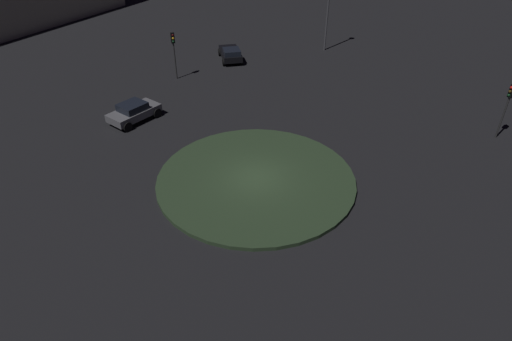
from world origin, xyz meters
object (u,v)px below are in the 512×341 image
(car_black, at_px, (231,53))
(traffic_light_southwest, at_px, (174,46))
(car_grey, at_px, (134,112))
(traffic_light_north_near, at_px, (508,101))

(car_black, relative_size, traffic_light_southwest, 1.02)
(car_grey, xyz_separation_m, traffic_light_southwest, (-8.01, 1.76, 2.18))
(car_black, xyz_separation_m, car_grey, (12.61, -6.28, 0.03))
(car_black, distance_m, traffic_light_southwest, 6.82)
(car_black, bearing_deg, traffic_light_southwest, 122.20)
(car_grey, bearing_deg, traffic_light_north_near, -57.06)
(car_grey, height_order, traffic_light_southwest, traffic_light_southwest)
(car_grey, distance_m, traffic_light_north_near, 26.05)
(car_black, xyz_separation_m, traffic_light_southwest, (4.60, -4.51, 2.22))
(car_black, height_order, traffic_light_southwest, traffic_light_southwest)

